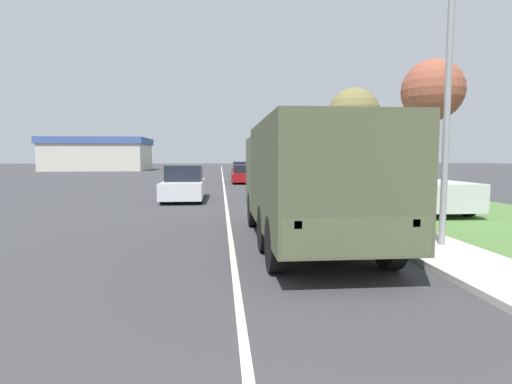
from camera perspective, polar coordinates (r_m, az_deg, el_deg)
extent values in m
plane|color=#38383A|center=(39.92, -4.76, 2.01)|extent=(180.00, 180.00, 0.00)
cube|color=silver|center=(39.92, -4.76, 2.01)|extent=(0.12, 120.00, 0.00)
cube|color=beige|center=(40.19, 1.67, 2.13)|extent=(1.80, 120.00, 0.12)
cube|color=#4C7538|center=(40.95, 7.80, 2.07)|extent=(7.00, 120.00, 0.02)
cube|color=#545B3D|center=(12.26, 4.60, 2.69)|extent=(2.45, 2.05, 2.12)
cube|color=#4C5138|center=(8.68, 8.68, 2.27)|extent=(2.45, 5.27, 2.30)
cube|color=#545B3D|center=(6.31, 14.22, -6.18)|extent=(2.33, 0.10, 0.60)
cube|color=red|center=(6.01, 6.00, -4.66)|extent=(0.12, 0.06, 0.12)
cube|color=red|center=(6.61, 21.87, -4.11)|extent=(0.12, 0.06, 0.12)
cylinder|color=black|center=(12.12, -0.38, -2.48)|extent=(0.30, 1.03, 1.03)
cylinder|color=black|center=(12.48, 9.52, -2.33)|extent=(0.30, 1.03, 1.03)
cylinder|color=black|center=(7.34, 2.80, -7.44)|extent=(0.30, 1.03, 1.03)
cylinder|color=black|center=(7.93, 18.50, -6.76)|extent=(0.30, 1.03, 1.03)
cylinder|color=black|center=(8.88, 1.39, -5.25)|extent=(0.30, 1.03, 1.03)
cylinder|color=black|center=(9.37, 14.62, -4.87)|extent=(0.30, 1.03, 1.03)
cube|color=silver|center=(19.81, -10.21, 0.49)|extent=(1.90, 4.80, 0.76)
cube|color=black|center=(19.86, -10.22, 2.70)|extent=(1.67, 2.16, 0.77)
cylinder|color=black|center=(21.44, -12.10, 0.16)|extent=(0.20, 0.64, 0.64)
cylinder|color=black|center=(21.30, -7.56, 0.20)|extent=(0.20, 0.64, 0.64)
cylinder|color=black|center=(18.40, -13.25, -0.65)|extent=(0.20, 0.64, 0.64)
cylinder|color=black|center=(18.24, -7.97, -0.61)|extent=(0.20, 0.64, 0.64)
cube|color=maroon|center=(32.29, -1.76, 2.18)|extent=(1.92, 4.75, 0.63)
cube|color=black|center=(32.36, -1.77, 3.33)|extent=(1.69, 2.14, 0.66)
cylinder|color=black|center=(33.78, -3.36, 2.01)|extent=(0.20, 0.64, 0.64)
cylinder|color=black|center=(33.87, -0.45, 2.03)|extent=(0.20, 0.64, 0.64)
cylinder|color=black|center=(30.75, -3.19, 1.71)|extent=(0.20, 0.64, 0.64)
cylinder|color=black|center=(30.85, 0.01, 1.73)|extent=(0.20, 0.64, 0.64)
cube|color=maroon|center=(42.77, -2.23, 2.92)|extent=(1.76, 4.50, 0.70)
cube|color=black|center=(42.84, -2.24, 3.87)|extent=(1.55, 2.02, 0.72)
cylinder|color=black|center=(44.18, -3.33, 2.72)|extent=(0.20, 0.64, 0.64)
cylinder|color=black|center=(44.26, -1.31, 2.73)|extent=(0.20, 0.64, 0.64)
cylinder|color=black|center=(41.31, -3.21, 2.56)|extent=(0.20, 0.64, 0.64)
cylinder|color=black|center=(41.39, -1.05, 2.57)|extent=(0.20, 0.64, 0.64)
cube|color=silver|center=(16.94, 22.34, -0.19)|extent=(1.93, 5.51, 0.84)
cube|color=black|center=(18.32, 20.12, 2.78)|extent=(1.78, 2.32, 0.78)
cube|color=silver|center=(15.89, 24.31, 1.15)|extent=(1.93, 3.20, 0.12)
cylinder|color=black|center=(18.25, 17.32, -0.53)|extent=(0.24, 0.76, 0.76)
cylinder|color=black|center=(18.96, 22.05, -0.47)|extent=(0.24, 0.76, 0.76)
cylinder|color=black|center=(14.97, 22.63, -1.87)|extent=(0.24, 0.76, 0.76)
cylinder|color=black|center=(15.83, 28.06, -1.72)|extent=(0.24, 0.76, 0.76)
cylinder|color=gray|center=(9.92, 25.64, 10.62)|extent=(0.14, 0.14, 6.06)
cylinder|color=brown|center=(22.26, 23.62, 5.14)|extent=(0.34, 0.34, 4.57)
sphere|color=brown|center=(22.50, 23.91, 13.12)|extent=(3.07, 3.07, 3.07)
cylinder|color=brown|center=(31.43, 13.67, 4.99)|extent=(0.28, 0.28, 4.26)
sphere|color=olive|center=(31.60, 13.80, 10.80)|extent=(3.89, 3.89, 3.89)
cube|color=beige|center=(67.23, -21.54, 4.61)|extent=(14.62, 10.14, 4.02)
cube|color=#385693|center=(67.28, -21.60, 6.75)|extent=(15.20, 10.55, 1.01)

